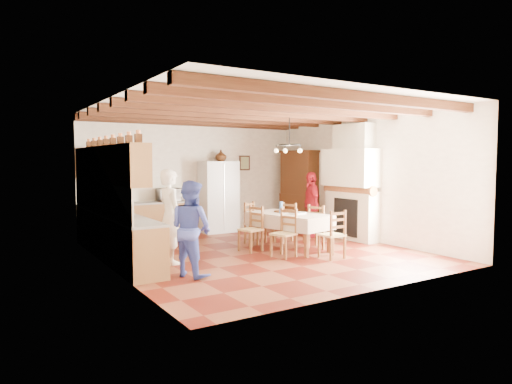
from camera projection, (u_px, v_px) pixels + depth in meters
floor at (260, 253)px, 9.52m from camera, size 6.00×6.50×0.02m
ceiling at (260, 107)px, 9.31m from camera, size 6.00×6.50×0.02m
wall_back at (194, 176)px, 12.17m from camera, size 6.00×0.02×3.00m
wall_front at (379, 190)px, 6.66m from camera, size 6.00×0.02×3.00m
wall_left at (112, 185)px, 7.82m from camera, size 0.02×6.50×3.00m
wall_right at (365, 178)px, 11.00m from camera, size 0.02×6.50×3.00m
ceiling_beams at (260, 112)px, 9.31m from camera, size 6.00×6.30×0.16m
lower_cabinets_left at (115, 237)px, 8.95m from camera, size 0.60×4.30×0.86m
lower_cabinets_back at (142, 221)px, 11.16m from camera, size 2.30×0.60×0.86m
countertop_left at (115, 214)px, 8.91m from camera, size 0.62×4.30×0.04m
countertop_back at (141, 203)px, 11.13m from camera, size 2.34×0.62×0.04m
backsplash_left at (99, 198)px, 8.74m from camera, size 0.03×4.30×0.60m
backsplash_back at (137, 189)px, 11.35m from camera, size 2.30×0.03×0.60m
upper_cabinets at (107, 164)px, 8.78m from camera, size 0.35×4.20×0.70m
fireplace at (350, 182)px, 11.03m from camera, size 0.56×1.60×2.80m
wall_picture at (245, 163)px, 12.94m from camera, size 0.34×0.03×0.42m
refrigerator at (217, 197)px, 12.27m from camera, size 0.95×0.79×1.90m
hutch at (300, 190)px, 12.78m from camera, size 0.62×1.25×2.20m
dining_table at (289, 217)px, 9.80m from camera, size 1.27×1.95×0.79m
chandelier at (289, 145)px, 9.70m from camera, size 0.47×0.47×0.03m
chair_left_near at (284, 233)px, 9.07m from camera, size 0.51×0.52×0.96m
chair_left_far at (251, 229)px, 9.64m from camera, size 0.48×0.50×0.96m
chair_right_near at (320, 226)px, 10.03m from camera, size 0.53×0.54×0.96m
chair_right_far at (294, 223)px, 10.59m from camera, size 0.50×0.51×0.96m
chair_end_near at (332, 234)px, 8.95m from camera, size 0.43×0.41×0.96m
chair_end_far at (255, 223)px, 10.58m from camera, size 0.55×0.55×0.96m
person_man at (170, 216)px, 8.48m from camera, size 0.47×0.67×1.77m
person_woman_blue at (191, 228)px, 7.56m from camera, size 0.83×0.94×1.60m
person_woman_red at (311, 204)px, 11.45m from camera, size 0.74×1.04×1.64m
microwave at (169, 195)px, 11.50m from camera, size 0.58×0.40×0.32m
fridge_vase at (221, 156)px, 12.25m from camera, size 0.31×0.31×0.31m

